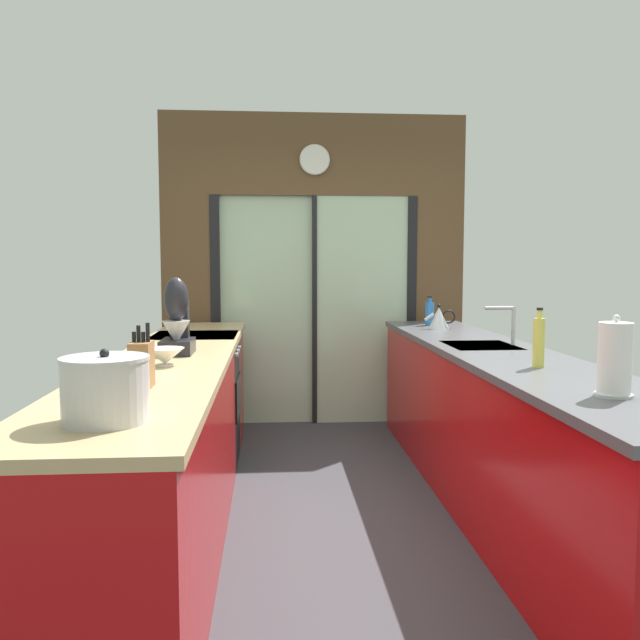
% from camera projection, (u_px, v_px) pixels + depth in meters
% --- Properties ---
extents(ground_plane, '(5.04, 7.60, 0.02)m').
position_uv_depth(ground_plane, '(334.00, 495.00, 3.95)').
color(ground_plane, '#38383D').
extents(back_wall_unit, '(2.64, 0.12, 2.70)m').
position_uv_depth(back_wall_unit, '(314.00, 251.00, 5.61)').
color(back_wall_unit, brown).
rests_on(back_wall_unit, ground_plane).
extents(left_counter_run, '(0.62, 3.80, 0.92)m').
position_uv_depth(left_counter_run, '(171.00, 444.00, 3.38)').
color(left_counter_run, '#AD0C0F').
rests_on(left_counter_run, ground_plane).
extents(right_counter_run, '(0.62, 3.80, 0.92)m').
position_uv_depth(right_counter_run, '(497.00, 429.00, 3.68)').
color(right_counter_run, '#AD0C0F').
rests_on(right_counter_run, ground_plane).
extents(sink_faucet, '(0.19, 0.02, 0.24)m').
position_uv_depth(sink_faucet, '(508.00, 319.00, 3.89)').
color(sink_faucet, '#B7BABC').
rests_on(sink_faucet, right_counter_run).
extents(oven_range, '(0.60, 0.60, 0.92)m').
position_uv_depth(oven_range, '(196.00, 401.00, 4.49)').
color(oven_range, black).
rests_on(oven_range, ground_plane).
extents(mixing_bowl, '(0.19, 0.19, 0.09)m').
position_uv_depth(mixing_bowl, '(165.00, 356.00, 3.09)').
color(mixing_bowl, silver).
rests_on(mixing_bowl, left_counter_run).
extents(knife_block, '(0.08, 0.14, 0.26)m').
position_uv_depth(knife_block, '(142.00, 364.00, 2.54)').
color(knife_block, brown).
rests_on(knife_block, left_counter_run).
extents(stand_mixer, '(0.17, 0.27, 0.42)m').
position_uv_depth(stand_mixer, '(177.00, 325.00, 3.50)').
color(stand_mixer, black).
rests_on(stand_mixer, left_counter_run).
extents(stock_pot, '(0.27, 0.27, 0.23)m').
position_uv_depth(stock_pot, '(105.00, 389.00, 1.99)').
color(stock_pot, '#B7BABC').
rests_on(stock_pot, left_counter_run).
extents(kettle, '(0.24, 0.16, 0.19)m').
position_uv_depth(kettle, '(439.00, 318.00, 4.87)').
color(kettle, '#B7BABC').
rests_on(kettle, right_counter_run).
extents(soap_bottle_near, '(0.05, 0.05, 0.29)m').
position_uv_depth(soap_bottle_near, '(539.00, 341.00, 3.04)').
color(soap_bottle_near, '#D1CC4C').
rests_on(soap_bottle_near, right_counter_run).
extents(soap_bottle_far, '(0.07, 0.07, 0.23)m').
position_uv_depth(soap_bottle_far, '(430.00, 313.00, 5.15)').
color(soap_bottle_far, '#286BB7').
rests_on(soap_bottle_far, right_counter_run).
extents(paper_towel_roll, '(0.14, 0.14, 0.31)m').
position_uv_depth(paper_towel_roll, '(615.00, 360.00, 2.37)').
color(paper_towel_roll, '#B7BABC').
rests_on(paper_towel_roll, right_counter_run).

